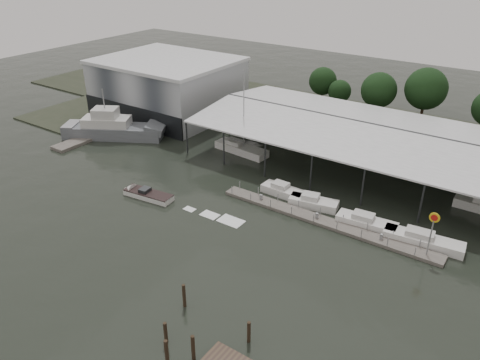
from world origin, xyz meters
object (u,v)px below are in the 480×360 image
Objects in this scene: shell_fuel_sign at (433,226)px; grey_trawler at (114,129)px; white_sailboat at (241,149)px; speedboat_underway at (145,194)px.

shell_fuel_sign is 54.08m from grey_trawler.
white_sailboat is 0.73× the size of speedboat_underway.
grey_trawler reaches higher than shell_fuel_sign.
grey_trawler is at bearing -38.89° from speedboat_underway.
white_sailboat is at bearing -11.71° from grey_trawler.
shell_fuel_sign is 0.32× the size of grey_trawler.
white_sailboat reaches higher than grey_trawler.
speedboat_underway is (19.36, -12.17, -1.19)m from grey_trawler.
shell_fuel_sign is at bearing -174.36° from speedboat_underway.
shell_fuel_sign is 0.41× the size of white_sailboat.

